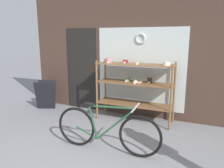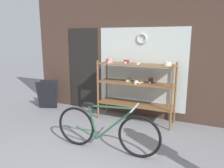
# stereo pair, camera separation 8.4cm
# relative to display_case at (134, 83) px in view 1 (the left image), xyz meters

# --- Properties ---
(ground_plane) EXTENTS (30.00, 30.00, 0.00)m
(ground_plane) POSITION_rel_display_case_xyz_m (-0.18, -2.12, -0.88)
(ground_plane) COLOR gray
(storefront_facade) EXTENTS (5.51, 0.13, 3.51)m
(storefront_facade) POSITION_rel_display_case_xyz_m (-0.22, 0.39, 0.83)
(storefront_facade) COLOR #473328
(storefront_facade) RESTS_ON ground_plane
(display_case) EXTENTS (1.71, 0.51, 1.41)m
(display_case) POSITION_rel_display_case_xyz_m (0.00, 0.00, 0.00)
(display_case) COLOR brown
(display_case) RESTS_ON ground_plane
(bicycle) EXTENTS (1.84, 0.46, 0.83)m
(bicycle) POSITION_rel_display_case_xyz_m (-0.00, -1.52, -0.50)
(bicycle) COLOR black
(bicycle) RESTS_ON ground_plane
(sandwich_board) EXTENTS (0.58, 0.52, 0.74)m
(sandwich_board) POSITION_rel_display_case_xyz_m (-2.42, -0.13, -0.50)
(sandwich_board) COLOR black
(sandwich_board) RESTS_ON ground_plane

